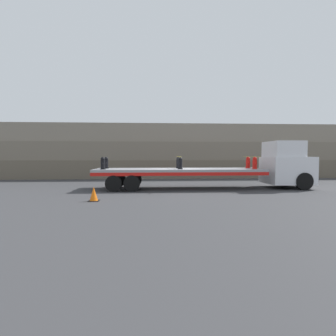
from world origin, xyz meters
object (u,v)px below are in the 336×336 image
(flatbed_trailer, at_px, (168,172))
(fire_hydrant_black_far_0, at_px, (106,163))
(fire_hydrant_red_near_2, at_px, (255,163))
(truck_cab, at_px, (287,165))
(fire_hydrant_black_near_1, at_px, (180,163))
(fire_hydrant_black_far_1, at_px, (178,163))
(fire_hydrant_black_near_0, at_px, (103,163))
(fire_hydrant_red_far_2, at_px, (248,163))
(traffic_cone, at_px, (94,194))

(flatbed_trailer, bearing_deg, fire_hydrant_black_far_0, 171.88)
(fire_hydrant_red_near_2, bearing_deg, truck_cab, 13.28)
(fire_hydrant_black_near_1, height_order, fire_hydrant_black_far_1, same)
(fire_hydrant_black_far_1, bearing_deg, fire_hydrant_black_near_0, -166.31)
(fire_hydrant_red_far_2, bearing_deg, traffic_cone, -152.02)
(truck_cab, height_order, fire_hydrant_black_far_0, truck_cab)
(traffic_cone, bearing_deg, fire_hydrant_red_far_2, 27.98)
(fire_hydrant_black_far_0, xyz_separation_m, fire_hydrant_red_far_2, (9.32, 0.00, 0.00))
(fire_hydrant_red_near_2, bearing_deg, traffic_cone, -157.90)
(fire_hydrant_black_near_1, bearing_deg, fire_hydrant_black_far_1, 90.00)
(fire_hydrant_black_near_1, xyz_separation_m, fire_hydrant_red_near_2, (4.66, 0.00, 0.00))
(fire_hydrant_red_near_2, height_order, traffic_cone, fire_hydrant_red_near_2)
(fire_hydrant_black_far_0, xyz_separation_m, fire_hydrant_black_near_1, (4.66, -1.14, 0.00))
(fire_hydrant_black_near_0, relative_size, traffic_cone, 1.13)
(flatbed_trailer, height_order, fire_hydrant_black_near_0, fire_hydrant_black_near_0)
(fire_hydrant_red_near_2, bearing_deg, flatbed_trailer, 173.93)
(fire_hydrant_black_near_1, height_order, traffic_cone, fire_hydrant_black_near_1)
(fire_hydrant_black_far_0, height_order, fire_hydrant_red_far_2, same)
(fire_hydrant_red_near_2, xyz_separation_m, traffic_cone, (-9.07, -3.68, -1.31))
(truck_cab, xyz_separation_m, fire_hydrant_black_near_1, (-7.07, -0.57, 0.14))
(truck_cab, relative_size, fire_hydrant_red_near_2, 4.03)
(fire_hydrant_black_near_1, bearing_deg, fire_hydrant_black_far_0, 166.31)
(truck_cab, height_order, fire_hydrant_black_near_0, truck_cab)
(fire_hydrant_black_near_1, xyz_separation_m, fire_hydrant_red_far_2, (4.66, 1.14, 0.00))
(fire_hydrant_black_far_0, distance_m, fire_hydrant_red_near_2, 9.39)
(truck_cab, bearing_deg, fire_hydrant_black_near_1, -175.41)
(traffic_cone, bearing_deg, fire_hydrant_black_near_0, 93.88)
(truck_cab, relative_size, fire_hydrant_black_near_1, 4.03)
(fire_hydrant_black_near_1, bearing_deg, traffic_cone, -140.13)
(fire_hydrant_black_near_1, relative_size, fire_hydrant_black_far_1, 1.00)
(fire_hydrant_black_near_0, height_order, fire_hydrant_red_near_2, same)
(fire_hydrant_black_near_0, height_order, fire_hydrant_black_near_1, same)
(fire_hydrant_black_near_1, bearing_deg, truck_cab, 4.59)
(fire_hydrant_red_far_2, bearing_deg, fire_hydrant_black_far_0, 180.00)
(traffic_cone, bearing_deg, truck_cab, 20.33)
(fire_hydrant_black_far_0, relative_size, fire_hydrant_black_near_1, 1.00)
(fire_hydrant_black_far_1, relative_size, fire_hydrant_red_near_2, 1.00)
(truck_cab, height_order, fire_hydrant_red_far_2, truck_cab)
(fire_hydrant_black_near_1, xyz_separation_m, fire_hydrant_black_far_1, (0.00, 1.14, 0.00))
(flatbed_trailer, bearing_deg, truck_cab, 0.00)
(fire_hydrant_black_near_0, xyz_separation_m, fire_hydrant_red_far_2, (9.32, 1.14, 0.00))
(fire_hydrant_red_near_2, height_order, fire_hydrant_red_far_2, same)
(truck_cab, relative_size, fire_hydrant_black_far_1, 4.03)
(flatbed_trailer, height_order, fire_hydrant_red_far_2, fire_hydrant_red_far_2)
(flatbed_trailer, distance_m, fire_hydrant_red_near_2, 5.40)
(fire_hydrant_black_far_0, xyz_separation_m, fire_hydrant_black_far_1, (4.66, 0.00, 0.00))
(flatbed_trailer, xyz_separation_m, fire_hydrant_red_far_2, (5.34, 0.57, 0.59))
(truck_cab, relative_size, flatbed_trailer, 0.29)
(fire_hydrant_red_far_2, bearing_deg, truck_cab, -13.28)
(fire_hydrant_black_near_1, bearing_deg, flatbed_trailer, 140.17)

